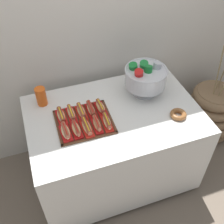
% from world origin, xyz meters
% --- Properties ---
extents(ground_plane, '(10.00, 10.00, 0.00)m').
position_xyz_m(ground_plane, '(0.00, 0.00, 0.00)').
color(ground_plane, '#7A6B5B').
extents(back_wall, '(6.00, 0.10, 2.60)m').
position_xyz_m(back_wall, '(0.00, 0.56, 1.30)').
color(back_wall, silver).
rests_on(back_wall, ground_plane).
extents(buffet_table, '(1.31, 0.87, 0.78)m').
position_xyz_m(buffet_table, '(0.00, 0.00, 0.41)').
color(buffet_table, white).
rests_on(buffet_table, ground_plane).
extents(floor_vase, '(0.53, 0.53, 1.10)m').
position_xyz_m(floor_vase, '(1.13, 0.19, 0.26)').
color(floor_vase, '#896B4C').
rests_on(floor_vase, ground_plane).
extents(serving_tray, '(0.41, 0.37, 0.01)m').
position_xyz_m(serving_tray, '(-0.24, -0.02, 0.78)').
color(serving_tray, '#56331E').
rests_on(serving_tray, buffet_table).
extents(hot_dog_0, '(0.07, 0.16, 0.06)m').
position_xyz_m(hot_dog_0, '(-0.39, -0.09, 0.81)').
color(hot_dog_0, red).
rests_on(hot_dog_0, serving_tray).
extents(hot_dog_1, '(0.07, 0.16, 0.06)m').
position_xyz_m(hot_dog_1, '(-0.31, -0.10, 0.81)').
color(hot_dog_1, '#B21414').
rests_on(hot_dog_1, serving_tray).
extents(hot_dog_2, '(0.07, 0.18, 0.06)m').
position_xyz_m(hot_dog_2, '(-0.24, -0.10, 0.81)').
color(hot_dog_2, red).
rests_on(hot_dog_2, serving_tray).
extents(hot_dog_3, '(0.06, 0.16, 0.06)m').
position_xyz_m(hot_dog_3, '(-0.16, -0.10, 0.81)').
color(hot_dog_3, red).
rests_on(hot_dog_3, serving_tray).
extents(hot_dog_4, '(0.07, 0.17, 0.06)m').
position_xyz_m(hot_dog_4, '(-0.09, -0.10, 0.81)').
color(hot_dog_4, red).
rests_on(hot_dog_4, serving_tray).
extents(hot_dog_5, '(0.07, 0.17, 0.06)m').
position_xyz_m(hot_dog_5, '(-0.39, 0.07, 0.81)').
color(hot_dog_5, red).
rests_on(hot_dog_5, serving_tray).
extents(hot_dog_6, '(0.06, 0.17, 0.06)m').
position_xyz_m(hot_dog_6, '(-0.31, 0.07, 0.81)').
color(hot_dog_6, red).
rests_on(hot_dog_6, serving_tray).
extents(hot_dog_7, '(0.07, 0.16, 0.06)m').
position_xyz_m(hot_dog_7, '(-0.24, 0.07, 0.81)').
color(hot_dog_7, red).
rests_on(hot_dog_7, serving_tray).
extents(hot_dog_8, '(0.06, 0.17, 0.06)m').
position_xyz_m(hot_dog_8, '(-0.16, 0.07, 0.81)').
color(hot_dog_8, '#B21414').
rests_on(hot_dog_8, serving_tray).
extents(hot_dog_9, '(0.07, 0.16, 0.06)m').
position_xyz_m(hot_dog_9, '(-0.09, 0.06, 0.81)').
color(hot_dog_9, '#B21414').
rests_on(hot_dog_9, serving_tray).
extents(punch_bowl, '(0.33, 0.33, 0.28)m').
position_xyz_m(punch_bowl, '(0.31, 0.15, 0.94)').
color(punch_bowl, silver).
rests_on(punch_bowl, buffet_table).
extents(cup_stack, '(0.08, 0.08, 0.15)m').
position_xyz_m(cup_stack, '(-0.49, 0.29, 0.85)').
color(cup_stack, '#EA5B19').
rests_on(cup_stack, buffet_table).
extents(donut, '(0.12, 0.12, 0.04)m').
position_xyz_m(donut, '(0.44, -0.19, 0.79)').
color(donut, brown).
rests_on(donut, buffet_table).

